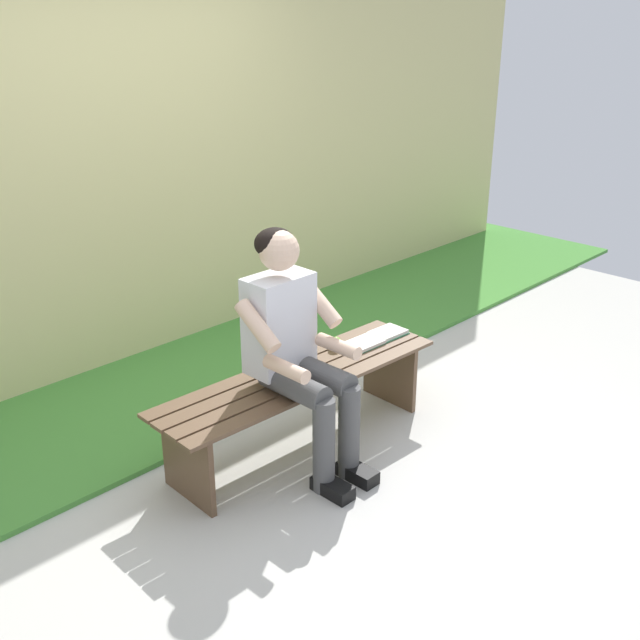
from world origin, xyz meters
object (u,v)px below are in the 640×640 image
at_px(bench_near, 300,391).
at_px(book_open, 376,338).
at_px(person_seated, 296,343).
at_px(apple, 336,343).

relative_size(bench_near, book_open, 4.06).
height_order(person_seated, book_open, person_seated).
bearing_deg(apple, bench_near, 12.84).
relative_size(bench_near, person_seated, 1.37).
height_order(bench_near, apple, apple).
height_order(person_seated, apple, person_seated).
bearing_deg(person_seated, book_open, -172.37).
bearing_deg(bench_near, apple, -167.16).
relative_size(person_seated, apple, 17.38).
relative_size(apple, book_open, 0.17).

